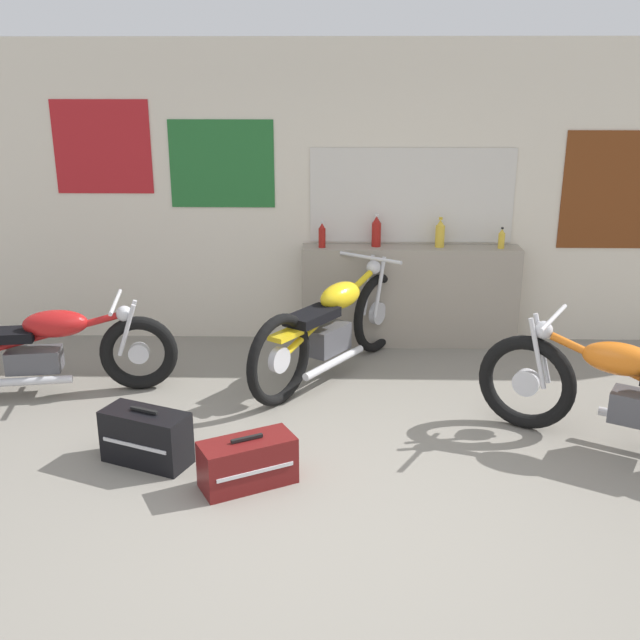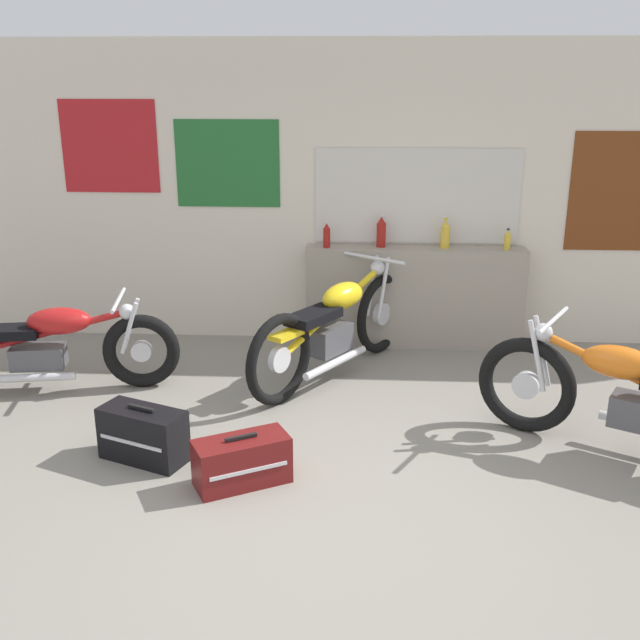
% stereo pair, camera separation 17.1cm
% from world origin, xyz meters
% --- Properties ---
extents(ground_plane, '(24.00, 24.00, 0.00)m').
position_xyz_m(ground_plane, '(0.00, 0.00, 0.00)').
color(ground_plane, gray).
extents(wall_back, '(10.00, 0.07, 2.80)m').
position_xyz_m(wall_back, '(0.02, 3.16, 1.40)').
color(wall_back, beige).
rests_on(wall_back, ground_plane).
extents(sill_counter, '(2.04, 0.28, 0.95)m').
position_xyz_m(sill_counter, '(0.71, 2.98, 0.48)').
color(sill_counter, gray).
rests_on(sill_counter, ground_plane).
extents(bottle_leftmost, '(0.07, 0.07, 0.25)m').
position_xyz_m(bottle_leftmost, '(-0.12, 2.96, 1.06)').
color(bottle_leftmost, maroon).
rests_on(bottle_leftmost, sill_counter).
extents(bottle_left_center, '(0.09, 0.09, 0.31)m').
position_xyz_m(bottle_left_center, '(0.38, 3.01, 1.09)').
color(bottle_left_center, maroon).
rests_on(bottle_left_center, sill_counter).
extents(bottle_center, '(0.09, 0.09, 0.28)m').
position_xyz_m(bottle_center, '(0.97, 3.00, 1.08)').
color(bottle_center, gold).
rests_on(bottle_center, sill_counter).
extents(bottle_right_center, '(0.06, 0.06, 0.20)m').
position_xyz_m(bottle_right_center, '(1.53, 2.96, 1.04)').
color(bottle_right_center, gold).
rests_on(bottle_right_center, sill_counter).
extents(motorcycle_orange, '(1.93, 1.16, 0.90)m').
position_xyz_m(motorcycle_orange, '(2.03, 0.85, 0.43)').
color(motorcycle_orange, black).
rests_on(motorcycle_orange, ground_plane).
extents(motorcycle_red, '(2.12, 0.68, 0.78)m').
position_xyz_m(motorcycle_red, '(-2.35, 1.72, 0.39)').
color(motorcycle_red, black).
rests_on(motorcycle_red, ground_plane).
extents(motorcycle_yellow, '(1.31, 1.86, 0.94)m').
position_xyz_m(motorcycle_yellow, '(-0.02, 2.18, 0.45)').
color(motorcycle_yellow, black).
rests_on(motorcycle_yellow, ground_plane).
extents(hard_case_black, '(0.64, 0.46, 0.39)m').
position_xyz_m(hard_case_black, '(-1.25, 0.63, 0.18)').
color(hard_case_black, black).
rests_on(hard_case_black, ground_plane).
extents(hard_case_darkred, '(0.65, 0.51, 0.34)m').
position_xyz_m(hard_case_darkred, '(-0.54, 0.35, 0.16)').
color(hard_case_darkred, maroon).
rests_on(hard_case_darkred, ground_plane).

